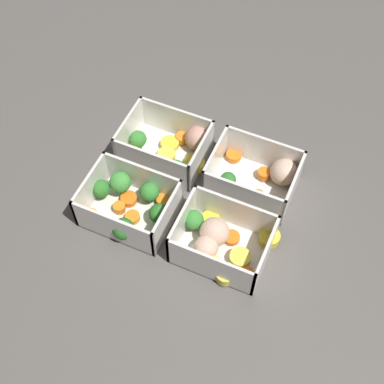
{
  "coord_description": "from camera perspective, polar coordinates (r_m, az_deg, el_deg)",
  "views": [
    {
      "loc": [
        -0.2,
        0.46,
        0.79
      ],
      "look_at": [
        0.0,
        0.0,
        0.03
      ],
      "focal_mm": 50.0,
      "sensor_mm": 36.0,
      "label": 1
    }
  ],
  "objects": [
    {
      "name": "container_near_left",
      "position": [
        0.95,
        7.2,
        1.59
      ],
      "size": [
        0.16,
        0.13,
        0.07
      ],
      "color": "silver",
      "rests_on": "ground_plane"
    },
    {
      "name": "container_far_left",
      "position": [
        0.87,
        2.96,
        -5.24
      ],
      "size": [
        0.17,
        0.14,
        0.07
      ],
      "color": "silver",
      "rests_on": "ground_plane"
    },
    {
      "name": "container_near_right",
      "position": [
        0.98,
        -2.29,
        4.7
      ],
      "size": [
        0.16,
        0.14,
        0.07
      ],
      "color": "silver",
      "rests_on": "ground_plane"
    },
    {
      "name": "container_far_right",
      "position": [
        0.91,
        -6.71,
        -1.31
      ],
      "size": [
        0.15,
        0.12,
        0.07
      ],
      "color": "silver",
      "rests_on": "ground_plane"
    },
    {
      "name": "ground_plane",
      "position": [
        0.94,
        0.0,
        -0.85
      ],
      "size": [
        4.0,
        4.0,
        0.0
      ],
      "primitive_type": "plane",
      "color": "#56514C"
    }
  ]
}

